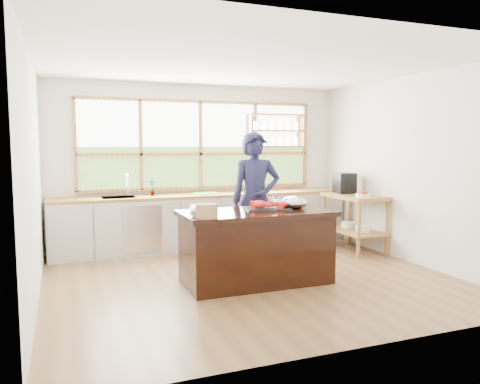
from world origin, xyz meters
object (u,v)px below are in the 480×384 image
espresso_machine (345,183)px  island (256,247)px  cook (256,200)px  wicker_basket (207,211)px

espresso_machine → island: bearing=-140.4°
island → espresso_machine: 2.67m
cook → espresso_machine: 2.03m
espresso_machine → wicker_basket: (-2.92, -1.71, -0.09)m
island → espresso_machine: bearing=32.5°
island → espresso_machine: size_ratio=5.44×
espresso_machine → wicker_basket: bearing=-142.6°
espresso_machine → cook: bearing=-153.0°
cook → wicker_basket: cook is taller
cook → espresso_machine: cook is taller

